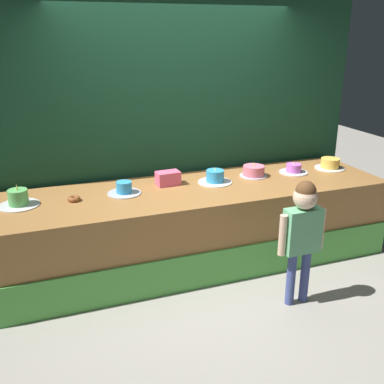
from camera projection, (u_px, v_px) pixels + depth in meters
The scene contains 12 objects.
ground_plane at pixel (216, 284), 4.18m from camera, with size 12.00×12.00×0.00m, color gray.
stage_platform at pixel (196, 225), 4.50m from camera, with size 3.86×1.07×0.79m.
curtain_backdrop at pixel (176, 103), 4.67m from camera, with size 4.16×0.08×3.07m, color #19472D.
child_figure at pixel (303, 227), 3.67m from camera, with size 0.43×0.20×1.12m.
pink_box at pixel (168, 178), 4.44m from camera, with size 0.23×0.15×0.14m, color #F86088.
donut at pixel (74, 199), 4.02m from camera, with size 0.12×0.12×0.04m, color brown.
cake_far_left at pixel (18, 199), 3.90m from camera, with size 0.35×0.35×0.20m.
cake_left at pixel (124, 189), 4.20m from camera, with size 0.32×0.32×0.12m.
cake_center_left at pixel (215, 177), 4.51m from camera, with size 0.35×0.35×0.17m.
cake_center_right at pixel (254, 171), 4.71m from camera, with size 0.29×0.29×0.15m.
cake_right at pixel (294, 169), 4.83m from camera, with size 0.31×0.31×0.13m.
cake_far_right at pixel (330, 164), 4.97m from camera, with size 0.33×0.33×0.12m.
Camera 1 is at (-1.46, -3.34, 2.23)m, focal length 41.54 mm.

